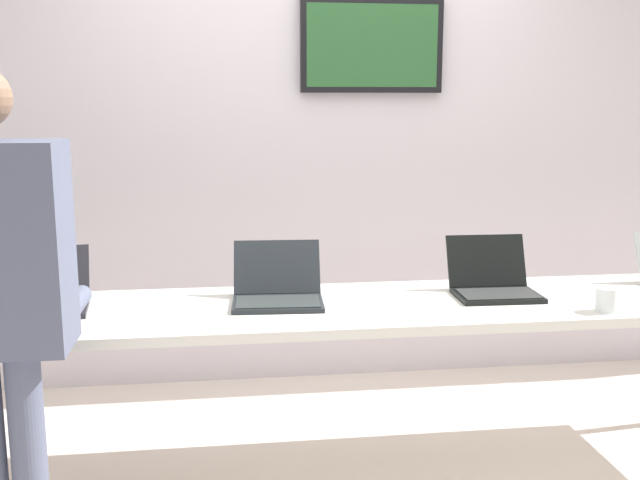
% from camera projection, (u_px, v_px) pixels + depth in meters
% --- Properties ---
extents(ground, '(8.00, 8.00, 0.04)m').
position_uv_depth(ground, '(344.00, 472.00, 3.19)').
color(ground, silver).
extents(back_wall, '(8.00, 0.11, 2.57)m').
position_uv_depth(back_wall, '(313.00, 149.00, 4.05)').
color(back_wall, silver).
rests_on(back_wall, ground).
extents(workbench, '(3.64, 0.70, 0.73)m').
position_uv_depth(workbench, '(345.00, 314.00, 3.06)').
color(workbench, silver).
rests_on(workbench, ground).
extents(laptop_station_0, '(0.36, 0.38, 0.23)m').
position_uv_depth(laptop_station_0, '(45.00, 296.00, 2.97)').
color(laptop_station_0, '#222127').
rests_on(laptop_station_0, workbench).
extents(laptop_station_1, '(0.39, 0.38, 0.23)m').
position_uv_depth(laptop_station_1, '(277.00, 289.00, 3.08)').
color(laptop_station_1, '#202529').
rests_on(laptop_station_1, workbench).
extents(laptop_station_2, '(0.36, 0.34, 0.24)m').
position_uv_depth(laptop_station_2, '(493.00, 282.00, 3.20)').
color(laptop_station_2, black).
rests_on(laptop_station_2, workbench).
extents(coffee_mug, '(0.09, 0.09, 0.10)m').
position_uv_depth(coffee_mug, '(607.00, 300.00, 2.93)').
color(coffee_mug, white).
rests_on(coffee_mug, workbench).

